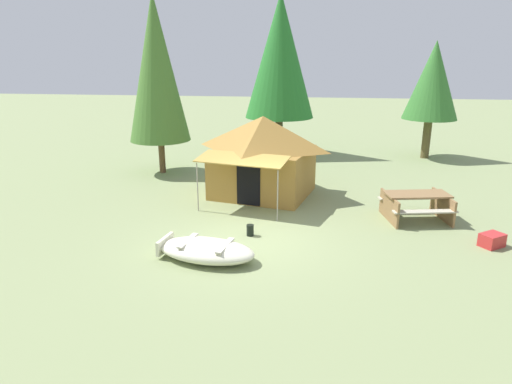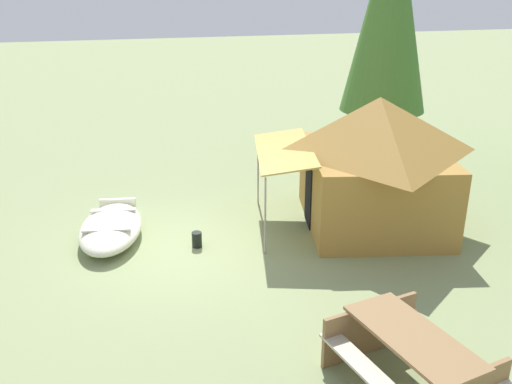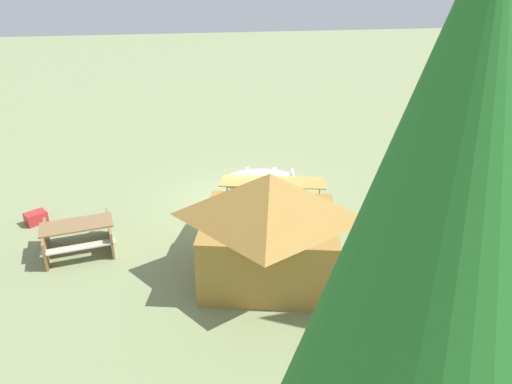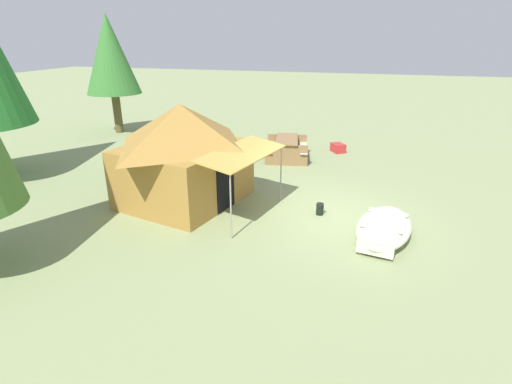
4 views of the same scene
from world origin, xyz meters
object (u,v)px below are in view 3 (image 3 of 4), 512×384
(picnic_table, at_px, (78,234))
(pine_tree_back_left, at_px, (433,292))
(canvas_cabin_tent, at_px, (269,225))
(cooler_box, at_px, (36,218))
(beached_rowboat, at_px, (261,178))
(fuel_can, at_px, (244,202))

(picnic_table, height_order, pine_tree_back_left, pine_tree_back_left)
(canvas_cabin_tent, xyz_separation_m, pine_tree_back_left, (-0.03, 6.60, 3.06))
(cooler_box, distance_m, pine_tree_back_left, 12.54)
(beached_rowboat, distance_m, pine_tree_back_left, 12.49)
(canvas_cabin_tent, height_order, fuel_can, canvas_cabin_tent)
(canvas_cabin_tent, bearing_deg, picnic_table, -21.48)
(beached_rowboat, xyz_separation_m, pine_tree_back_left, (0.65, 11.75, 4.18))
(beached_rowboat, bearing_deg, pine_tree_back_left, 86.82)
(cooler_box, bearing_deg, canvas_cabin_tent, 149.92)
(fuel_can, bearing_deg, pine_tree_back_left, 90.81)
(canvas_cabin_tent, xyz_separation_m, fuel_can, (0.11, -3.62, -1.21))
(canvas_cabin_tent, relative_size, fuel_can, 14.63)
(canvas_cabin_tent, height_order, pine_tree_back_left, pine_tree_back_left)
(beached_rowboat, xyz_separation_m, cooler_box, (6.73, 1.64, -0.07))
(beached_rowboat, height_order, picnic_table, picnic_table)
(pine_tree_back_left, bearing_deg, cooler_box, -58.95)
(picnic_table, distance_m, pine_tree_back_left, 10.36)
(fuel_can, relative_size, pine_tree_back_left, 0.04)
(picnic_table, bearing_deg, fuel_can, -157.83)
(canvas_cabin_tent, distance_m, fuel_can, 3.82)
(cooler_box, relative_size, fuel_can, 1.87)
(beached_rowboat, height_order, canvas_cabin_tent, canvas_cabin_tent)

